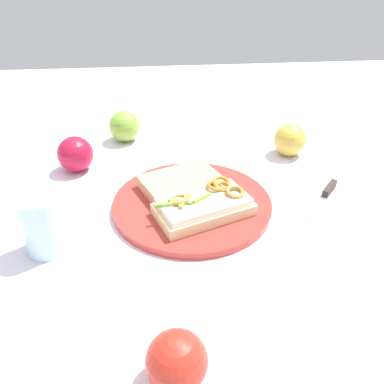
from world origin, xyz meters
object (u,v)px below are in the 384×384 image
(sandwich, at_px, (205,206))
(bread_slice_side, at_px, (181,183))
(plate, at_px, (192,204))
(drinking_glass, at_px, (42,225))
(apple_2, at_px, (75,154))
(knife, at_px, (327,193))
(apple_0, at_px, (124,126))
(apple_1, at_px, (290,140))
(apple_3, at_px, (177,361))

(sandwich, xyz_separation_m, bread_slice_side, (0.04, -0.09, -0.00))
(plate, distance_m, bread_slice_side, 0.05)
(plate, height_order, drinking_glass, drinking_glass)
(plate, xyz_separation_m, sandwich, (-0.02, 0.04, 0.02))
(bread_slice_side, bearing_deg, apple_2, -52.30)
(knife, bearing_deg, apple_2, -66.42)
(bread_slice_side, xyz_separation_m, apple_0, (0.12, -0.27, 0.01))
(bread_slice_side, bearing_deg, apple_1, -173.56)
(bread_slice_side, height_order, apple_3, apple_3)
(plate, relative_size, apple_3, 4.20)
(sandwich, xyz_separation_m, apple_1, (-0.23, -0.24, 0.01))
(drinking_glass, distance_m, knife, 0.54)
(apple_2, bearing_deg, plate, 144.76)
(sandwich, bearing_deg, apple_1, -154.54)
(sandwich, xyz_separation_m, apple_3, (0.07, 0.31, 0.00))
(apple_3, xyz_separation_m, drinking_glass, (0.20, -0.25, 0.02))
(apple_1, bearing_deg, drinking_glass, 30.65)
(sandwich, height_order, knife, sandwich)
(drinking_glass, bearing_deg, plate, -158.36)
(sandwich, distance_m, apple_2, 0.34)
(plate, bearing_deg, apple_3, 81.72)
(apple_0, distance_m, knife, 0.51)
(bread_slice_side, distance_m, apple_3, 0.40)
(plate, bearing_deg, apple_2, -35.24)
(apple_0, distance_m, apple_2, 0.18)
(plate, distance_m, apple_3, 0.36)
(plate, height_order, apple_1, apple_1)
(drinking_glass, xyz_separation_m, knife, (-0.53, -0.11, -0.05))
(plate, height_order, apple_2, apple_2)
(apple_0, bearing_deg, apple_1, 163.53)
(apple_1, bearing_deg, plate, 38.27)
(sandwich, distance_m, knife, 0.26)
(apple_0, height_order, knife, apple_0)
(plate, height_order, apple_0, apple_0)
(apple_0, xyz_separation_m, apple_2, (0.10, 0.14, 0.00))
(apple_3, distance_m, knife, 0.49)
(apple_1, bearing_deg, bread_slice_side, 29.61)
(knife, bearing_deg, drinking_glass, -37.33)
(sandwich, xyz_separation_m, apple_2, (0.26, -0.21, 0.01))
(apple_2, relative_size, knife, 0.70)
(apple_1, height_order, knife, apple_1)
(knife, bearing_deg, sandwich, -36.71)
(knife, bearing_deg, apple_3, -1.14)
(apple_0, bearing_deg, knife, 144.25)
(apple_2, bearing_deg, bread_slice_side, 150.88)
(apple_0, xyz_separation_m, apple_1, (-0.39, 0.12, -0.00))
(bread_slice_side, relative_size, apple_2, 1.92)
(sandwich, bearing_deg, drinking_glass, -8.97)
(knife, bearing_deg, apple_1, -132.33)
(bread_slice_side, xyz_separation_m, apple_1, (-0.27, -0.15, 0.01))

